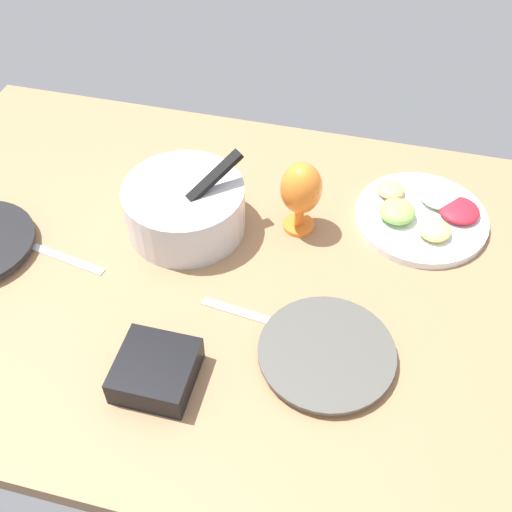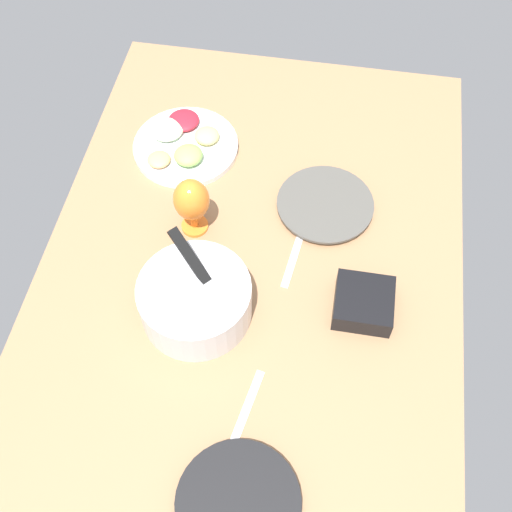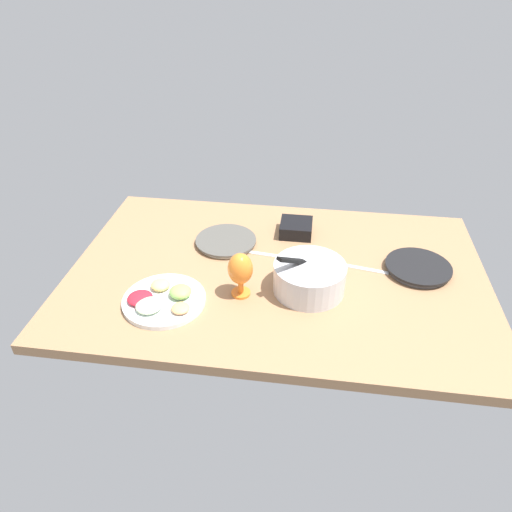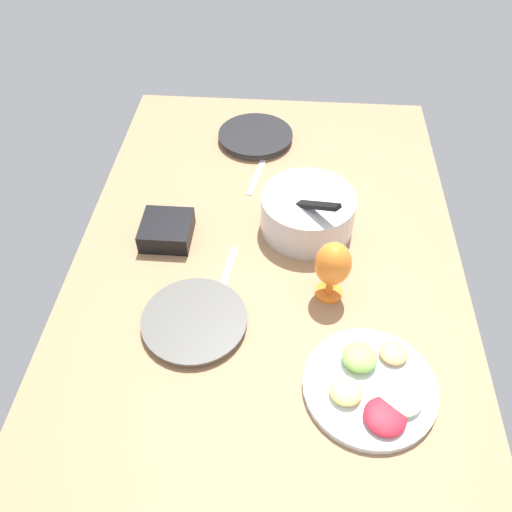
{
  "view_description": "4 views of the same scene",
  "coord_description": "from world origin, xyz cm",
  "px_view_note": "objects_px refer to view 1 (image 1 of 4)",
  "views": [
    {
      "loc": [
        26.49,
        -81.73,
        98.11
      ],
      "look_at": [
        5.92,
        0.08,
        5.87
      ],
      "focal_mm": 43.9,
      "sensor_mm": 36.0,
      "label": 1
    },
    {
      "loc": [
        -81.53,
        -15.5,
        134.69
      ],
      "look_at": [
        1.57,
        -1.47,
        5.87
      ],
      "focal_mm": 45.08,
      "sensor_mm": 36.0,
      "label": 2
    },
    {
      "loc": [
        -12.21,
        147.48,
        108.12
      ],
      "look_at": [
        8.38,
        -0.17,
        5.87
      ],
      "focal_mm": 33.08,
      "sensor_mm": 36.0,
      "label": 3
    },
    {
      "loc": [
        96.5,
        4.16,
        104.2
      ],
      "look_at": [
        5.41,
        -2.67,
        5.87
      ],
      "focal_mm": 36.89,
      "sensor_mm": 36.0,
      "label": 4
    }
  ],
  "objects_px": {
    "fruit_platter": "(423,214)",
    "square_bowl_black": "(156,369)",
    "mixing_bowl": "(185,206)",
    "hurricane_glass_orange": "(301,190)",
    "dinner_plate_right": "(327,354)"
  },
  "relations": [
    {
      "from": "dinner_plate_right",
      "to": "mixing_bowl",
      "type": "bearing_deg",
      "value": 143.56
    },
    {
      "from": "hurricane_glass_orange",
      "to": "square_bowl_black",
      "type": "relative_size",
      "value": 1.27
    },
    {
      "from": "mixing_bowl",
      "to": "dinner_plate_right",
      "type": "bearing_deg",
      "value": -36.44
    },
    {
      "from": "mixing_bowl",
      "to": "fruit_platter",
      "type": "xyz_separation_m",
      "value": [
        0.5,
        0.15,
        -0.04
      ]
    },
    {
      "from": "mixing_bowl",
      "to": "hurricane_glass_orange",
      "type": "distance_m",
      "value": 0.25
    },
    {
      "from": "mixing_bowl",
      "to": "square_bowl_black",
      "type": "xyz_separation_m",
      "value": [
        0.07,
        -0.39,
        -0.03
      ]
    },
    {
      "from": "dinner_plate_right",
      "to": "hurricane_glass_orange",
      "type": "xyz_separation_m",
      "value": [
        -0.12,
        0.32,
        0.1
      ]
    },
    {
      "from": "fruit_platter",
      "to": "dinner_plate_right",
      "type": "bearing_deg",
      "value": -109.52
    },
    {
      "from": "mixing_bowl",
      "to": "square_bowl_black",
      "type": "bearing_deg",
      "value": -79.37
    },
    {
      "from": "square_bowl_black",
      "to": "hurricane_glass_orange",
      "type": "bearing_deg",
      "value": 69.21
    },
    {
      "from": "dinner_plate_right",
      "to": "mixing_bowl",
      "type": "height_order",
      "value": "mixing_bowl"
    },
    {
      "from": "mixing_bowl",
      "to": "fruit_platter",
      "type": "distance_m",
      "value": 0.53
    },
    {
      "from": "mixing_bowl",
      "to": "hurricane_glass_orange",
      "type": "xyz_separation_m",
      "value": [
        0.24,
        0.06,
        0.05
      ]
    },
    {
      "from": "mixing_bowl",
      "to": "fruit_platter",
      "type": "relative_size",
      "value": 0.89
    },
    {
      "from": "fruit_platter",
      "to": "square_bowl_black",
      "type": "bearing_deg",
      "value": -129.11
    }
  ]
}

